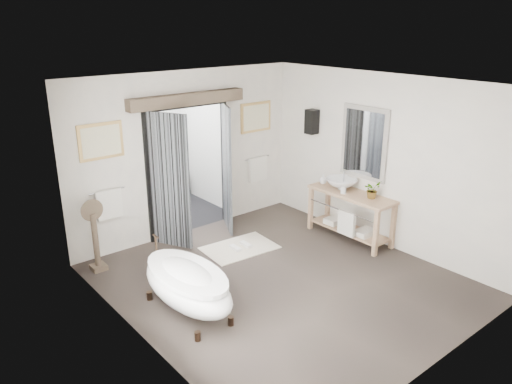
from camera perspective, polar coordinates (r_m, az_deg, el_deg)
ground_plane at (r=7.57m, az=2.94°, el=-10.14°), size 5.00×5.00×0.00m
room_shell at (r=6.74m, az=3.66°, el=3.27°), size 4.52×5.02×2.91m
shower_room at (r=10.29m, az=-12.16°, el=2.99°), size 2.22×2.01×2.51m
back_wall_dressing at (r=8.71m, az=-7.24°, el=4.82°), size 3.82×0.77×2.52m
clawfoot_tub at (r=6.70m, az=-7.87°, el=-10.44°), size 0.77×1.72×0.84m
vanity at (r=8.88m, az=10.70°, el=-2.26°), size 0.57×1.60×0.85m
pedestal_mirror at (r=8.04m, az=-17.87°, el=-5.27°), size 0.34×0.22×1.17m
rug at (r=8.56m, az=-1.87°, el=-6.39°), size 1.26×0.90×0.01m
slippers at (r=8.55m, az=-1.77°, el=-6.20°), size 0.33×0.25×0.05m
basin at (r=8.93m, az=9.74°, el=0.94°), size 0.70×0.70×0.19m
plant at (r=8.56m, az=13.14°, el=0.28°), size 0.28×0.25×0.30m
soap_bottle_a at (r=8.71m, az=9.97°, el=0.38°), size 0.10×0.10×0.17m
soap_bottle_b at (r=9.17m, az=7.67°, el=1.47°), size 0.18×0.18×0.17m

